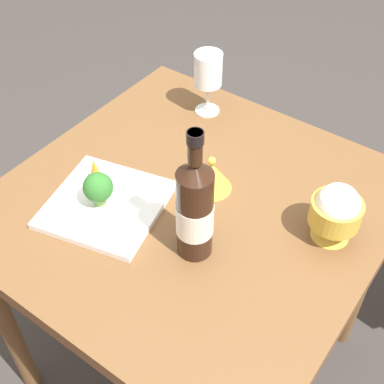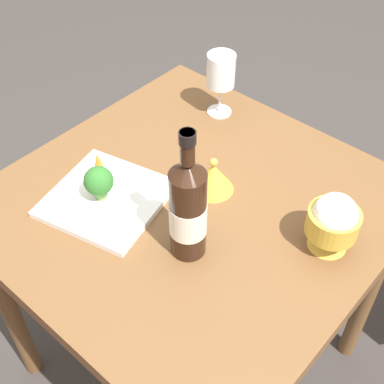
{
  "view_description": "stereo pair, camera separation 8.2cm",
  "coord_description": "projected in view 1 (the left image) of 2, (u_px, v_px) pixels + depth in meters",
  "views": [
    {
      "loc": [
        0.5,
        -0.7,
        1.62
      ],
      "look_at": [
        0.0,
        0.0,
        0.77
      ],
      "focal_mm": 49.38,
      "sensor_mm": 36.0,
      "label": 1
    },
    {
      "loc": [
        0.57,
        -0.64,
        1.62
      ],
      "look_at": [
        0.0,
        0.0,
        0.77
      ],
      "focal_mm": 49.38,
      "sensor_mm": 36.0,
      "label": 2
    }
  ],
  "objects": [
    {
      "name": "dining_table",
      "position": [
        192.0,
        227.0,
        1.29
      ],
      "size": [
        0.85,
        0.85,
        0.74
      ],
      "color": "brown",
      "rests_on": "ground_plane"
    },
    {
      "name": "serving_plate",
      "position": [
        106.0,
        205.0,
        1.21
      ],
      "size": [
        0.3,
        0.3,
        0.02
      ],
      "rotation": [
        0.0,
        0.0,
        0.24
      ],
      "color": "white",
      "rests_on": "dining_table"
    },
    {
      "name": "rice_bowl_lid",
      "position": [
        211.0,
        175.0,
        1.23
      ],
      "size": [
        0.1,
        0.1,
        0.09
      ],
      "color": "gold",
      "rests_on": "dining_table"
    },
    {
      "name": "carrot_garnish_left",
      "position": [
        95.0,
        170.0,
        1.23
      ],
      "size": [
        0.04,
        0.04,
        0.07
      ],
      "color": "orange",
      "rests_on": "serving_plate"
    },
    {
      "name": "ground_plane",
      "position": [
        192.0,
        357.0,
        1.75
      ],
      "size": [
        8.0,
        8.0,
        0.0
      ],
      "primitive_type": "plane",
      "color": "#383330"
    },
    {
      "name": "rice_bowl",
      "position": [
        336.0,
        212.0,
        1.1
      ],
      "size": [
        0.11,
        0.11,
        0.14
      ],
      "color": "gold",
      "rests_on": "dining_table"
    },
    {
      "name": "wine_glass",
      "position": [
        208.0,
        71.0,
        1.39
      ],
      "size": [
        0.08,
        0.08,
        0.18
      ],
      "color": "white",
      "rests_on": "dining_table"
    },
    {
      "name": "wine_bottle",
      "position": [
        195.0,
        209.0,
        1.04
      ],
      "size": [
        0.08,
        0.08,
        0.31
      ],
      "color": "black",
      "rests_on": "dining_table"
    },
    {
      "name": "broccoli_floret",
      "position": [
        98.0,
        188.0,
        1.17
      ],
      "size": [
        0.07,
        0.07,
        0.09
      ],
      "color": "#729E4C",
      "rests_on": "serving_plate"
    }
  ]
}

